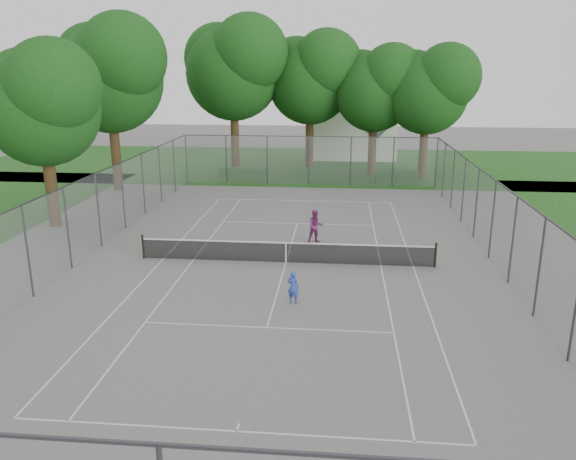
# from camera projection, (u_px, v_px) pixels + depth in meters

# --- Properties ---
(ground) EXTENTS (120.00, 120.00, 0.00)m
(ground) POSITION_uv_depth(u_px,v_px,m) (286.00, 263.00, 24.51)
(ground) COLOR #63625F
(ground) RESTS_ON ground
(grass_far) EXTENTS (60.00, 20.00, 0.00)m
(grass_far) POSITION_uv_depth(u_px,v_px,m) (315.00, 164.00, 49.37)
(grass_far) COLOR #1C4D16
(grass_far) RESTS_ON ground
(court_markings) EXTENTS (11.03, 23.83, 0.01)m
(court_markings) POSITION_uv_depth(u_px,v_px,m) (286.00, 263.00, 24.51)
(court_markings) COLOR silver
(court_markings) RESTS_ON ground
(tennis_net) EXTENTS (12.87, 0.10, 1.10)m
(tennis_net) POSITION_uv_depth(u_px,v_px,m) (286.00, 252.00, 24.37)
(tennis_net) COLOR black
(tennis_net) RESTS_ON ground
(perimeter_fence) EXTENTS (18.08, 34.08, 3.52)m
(perimeter_fence) POSITION_uv_depth(u_px,v_px,m) (286.00, 223.00, 24.00)
(perimeter_fence) COLOR #38383D
(perimeter_fence) RESTS_ON ground
(tree_far_left) EXTENTS (8.49, 7.75, 12.21)m
(tree_far_left) POSITION_uv_depth(u_px,v_px,m) (234.00, 65.00, 43.69)
(tree_far_left) COLOR #382614
(tree_far_left) RESTS_ON ground
(tree_far_midleft) EXTENTS (7.76, 7.08, 11.15)m
(tree_far_midleft) POSITION_uv_depth(u_px,v_px,m) (311.00, 74.00, 44.46)
(tree_far_midleft) COLOR #382614
(tree_far_midleft) RESTS_ON ground
(tree_far_midright) EXTENTS (6.97, 6.36, 10.02)m
(tree_far_midright) POSITION_uv_depth(u_px,v_px,m) (376.00, 85.00, 42.89)
(tree_far_midright) COLOR #382614
(tree_far_midright) RESTS_ON ground
(tree_far_right) EXTENTS (6.94, 6.33, 9.97)m
(tree_far_right) POSITION_uv_depth(u_px,v_px,m) (429.00, 87.00, 41.31)
(tree_far_right) COLOR #382614
(tree_far_right) RESTS_ON ground
(tree_side_back) EXTENTS (8.12, 7.42, 11.68)m
(tree_side_back) POSITION_uv_depth(u_px,v_px,m) (110.00, 70.00, 36.90)
(tree_side_back) COLOR #382614
(tree_side_back) RESTS_ON ground
(tree_side_front) EXTENTS (6.73, 6.15, 9.68)m
(tree_side_front) POSITION_uv_depth(u_px,v_px,m) (42.00, 99.00, 28.41)
(tree_side_front) COLOR #382614
(tree_side_front) RESTS_ON ground
(hedge_left) EXTENTS (3.56, 1.07, 0.89)m
(hedge_left) POSITION_uv_depth(u_px,v_px,m) (244.00, 174.00, 42.55)
(hedge_left) COLOR #1A4A17
(hedge_left) RESTS_ON ground
(hedge_mid) EXTENTS (3.16, 0.90, 0.99)m
(hedge_mid) POSITION_uv_depth(u_px,v_px,m) (319.00, 175.00, 41.82)
(hedge_mid) COLOR #1A4A17
(hedge_mid) RESTS_ON ground
(hedge_right) EXTENTS (3.11, 1.14, 0.93)m
(hedge_right) POSITION_uv_depth(u_px,v_px,m) (397.00, 177.00, 41.32)
(hedge_right) COLOR #1A4A17
(hedge_right) RESTS_ON ground
(house) EXTENTS (7.66, 5.94, 9.54)m
(house) POSITION_uv_depth(u_px,v_px,m) (354.00, 116.00, 52.43)
(house) COLOR white
(house) RESTS_ON ground
(girl_player) EXTENTS (0.51, 0.40, 1.23)m
(girl_player) POSITION_uv_depth(u_px,v_px,m) (293.00, 287.00, 20.17)
(girl_player) COLOR #3046B4
(girl_player) RESTS_ON ground
(woman_player) EXTENTS (0.94, 0.83, 1.62)m
(woman_player) POSITION_uv_depth(u_px,v_px,m) (316.00, 226.00, 27.13)
(woman_player) COLOR #782863
(woman_player) RESTS_ON ground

